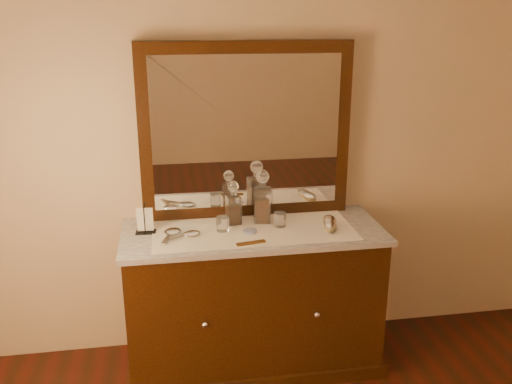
{
  "coord_description": "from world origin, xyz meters",
  "views": [
    {
      "loc": [
        -0.45,
        -0.83,
        1.99
      ],
      "look_at": [
        0.0,
        1.85,
        1.1
      ],
      "focal_mm": 38.51,
      "sensor_mm": 36.0,
      "label": 1
    }
  ],
  "objects_px": {
    "decanter_right": "(262,202)",
    "brush_near": "(330,225)",
    "comb": "(251,243)",
    "hand_mirror_inner": "(189,235)",
    "mirror_frame": "(246,131)",
    "dresser_cabinet": "(253,300)",
    "decanter_left": "(233,207)",
    "hand_mirror_outer": "(171,233)",
    "napkin_rack": "(145,221)",
    "brush_far": "(330,222)",
    "pin_dish": "(250,231)"
  },
  "relations": [
    {
      "from": "dresser_cabinet",
      "to": "decanter_left",
      "type": "xyz_separation_m",
      "value": [
        -0.1,
        0.1,
        0.54
      ]
    },
    {
      "from": "pin_dish",
      "to": "decanter_right",
      "type": "bearing_deg",
      "value": 57.63
    },
    {
      "from": "decanter_right",
      "to": "napkin_rack",
      "type": "bearing_deg",
      "value": -175.36
    },
    {
      "from": "napkin_rack",
      "to": "decanter_left",
      "type": "xyz_separation_m",
      "value": [
        0.49,
        0.05,
        0.04
      ]
    },
    {
      "from": "dresser_cabinet",
      "to": "hand_mirror_inner",
      "type": "relative_size",
      "value": 6.91
    },
    {
      "from": "decanter_right",
      "to": "hand_mirror_inner",
      "type": "bearing_deg",
      "value": -160.62
    },
    {
      "from": "brush_near",
      "to": "pin_dish",
      "type": "bearing_deg",
      "value": 176.09
    },
    {
      "from": "hand_mirror_outer",
      "to": "hand_mirror_inner",
      "type": "relative_size",
      "value": 1.14
    },
    {
      "from": "decanter_left",
      "to": "brush_near",
      "type": "distance_m",
      "value": 0.55
    },
    {
      "from": "decanter_left",
      "to": "hand_mirror_outer",
      "type": "relative_size",
      "value": 1.09
    },
    {
      "from": "comb",
      "to": "decanter_right",
      "type": "distance_m",
      "value": 0.34
    },
    {
      "from": "decanter_left",
      "to": "brush_far",
      "type": "bearing_deg",
      "value": -13.33
    },
    {
      "from": "dresser_cabinet",
      "to": "decanter_right",
      "type": "bearing_deg",
      "value": 55.87
    },
    {
      "from": "hand_mirror_inner",
      "to": "decanter_right",
      "type": "bearing_deg",
      "value": 19.38
    },
    {
      "from": "mirror_frame",
      "to": "hand_mirror_outer",
      "type": "xyz_separation_m",
      "value": [
        -0.45,
        -0.25,
        -0.49
      ]
    },
    {
      "from": "comb",
      "to": "hand_mirror_inner",
      "type": "relative_size",
      "value": 0.77
    },
    {
      "from": "hand_mirror_inner",
      "to": "mirror_frame",
      "type": "bearing_deg",
      "value": 39.19
    },
    {
      "from": "dresser_cabinet",
      "to": "hand_mirror_inner",
      "type": "height_order",
      "value": "hand_mirror_inner"
    },
    {
      "from": "brush_far",
      "to": "hand_mirror_outer",
      "type": "relative_size",
      "value": 0.75
    },
    {
      "from": "decanter_right",
      "to": "brush_near",
      "type": "height_order",
      "value": "decanter_right"
    },
    {
      "from": "brush_near",
      "to": "brush_far",
      "type": "relative_size",
      "value": 0.96
    },
    {
      "from": "napkin_rack",
      "to": "hand_mirror_inner",
      "type": "bearing_deg",
      "value": -23.2
    },
    {
      "from": "comb",
      "to": "hand_mirror_inner",
      "type": "xyz_separation_m",
      "value": [
        -0.31,
        0.15,
        0.0
      ]
    },
    {
      "from": "decanter_left",
      "to": "brush_far",
      "type": "relative_size",
      "value": 1.45
    },
    {
      "from": "brush_far",
      "to": "comb",
      "type": "bearing_deg",
      "value": -159.69
    },
    {
      "from": "mirror_frame",
      "to": "hand_mirror_outer",
      "type": "height_order",
      "value": "mirror_frame"
    },
    {
      "from": "decanter_right",
      "to": "brush_far",
      "type": "xyz_separation_m",
      "value": [
        0.36,
        -0.13,
        -0.1
      ]
    },
    {
      "from": "mirror_frame",
      "to": "brush_far",
      "type": "xyz_separation_m",
      "value": [
        0.43,
        -0.27,
        -0.47
      ]
    },
    {
      "from": "mirror_frame",
      "to": "pin_dish",
      "type": "relative_size",
      "value": 15.98
    },
    {
      "from": "mirror_frame",
      "to": "pin_dish",
      "type": "bearing_deg",
      "value": -94.79
    },
    {
      "from": "dresser_cabinet",
      "to": "decanter_right",
      "type": "xyz_separation_m",
      "value": [
        0.07,
        0.1,
        0.56
      ]
    },
    {
      "from": "dresser_cabinet",
      "to": "mirror_frame",
      "type": "relative_size",
      "value": 1.17
    },
    {
      "from": "comb",
      "to": "napkin_rack",
      "type": "relative_size",
      "value": 0.96
    },
    {
      "from": "decanter_left",
      "to": "decanter_right",
      "type": "distance_m",
      "value": 0.17
    },
    {
      "from": "brush_near",
      "to": "brush_far",
      "type": "xyz_separation_m",
      "value": [
        0.01,
        0.05,
        0.0
      ]
    },
    {
      "from": "pin_dish",
      "to": "brush_far",
      "type": "relative_size",
      "value": 0.43
    },
    {
      "from": "dresser_cabinet",
      "to": "decanter_left",
      "type": "height_order",
      "value": "decanter_left"
    },
    {
      "from": "brush_near",
      "to": "dresser_cabinet",
      "type": "bearing_deg",
      "value": 169.71
    },
    {
      "from": "napkin_rack",
      "to": "decanter_left",
      "type": "height_order",
      "value": "decanter_left"
    },
    {
      "from": "napkin_rack",
      "to": "decanter_right",
      "type": "bearing_deg",
      "value": 4.64
    },
    {
      "from": "mirror_frame",
      "to": "pin_dish",
      "type": "xyz_separation_m",
      "value": [
        -0.02,
        -0.29,
        -0.49
      ]
    },
    {
      "from": "comb",
      "to": "hand_mirror_outer",
      "type": "xyz_separation_m",
      "value": [
        -0.4,
        0.19,
        0.01
      ]
    },
    {
      "from": "dresser_cabinet",
      "to": "decanter_right",
      "type": "distance_m",
      "value": 0.58
    },
    {
      "from": "pin_dish",
      "to": "hand_mirror_inner",
      "type": "bearing_deg",
      "value": -179.94
    },
    {
      "from": "mirror_frame",
      "to": "pin_dish",
      "type": "height_order",
      "value": "mirror_frame"
    },
    {
      "from": "comb",
      "to": "decanter_left",
      "type": "xyz_separation_m",
      "value": [
        -0.05,
        0.3,
        0.09
      ]
    },
    {
      "from": "decanter_right",
      "to": "mirror_frame",
      "type": "bearing_deg",
      "value": 116.74
    },
    {
      "from": "napkin_rack",
      "to": "decanter_left",
      "type": "distance_m",
      "value": 0.49
    },
    {
      "from": "dresser_cabinet",
      "to": "brush_near",
      "type": "relative_size",
      "value": 8.47
    },
    {
      "from": "napkin_rack",
      "to": "hand_mirror_outer",
      "type": "height_order",
      "value": "napkin_rack"
    }
  ]
}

